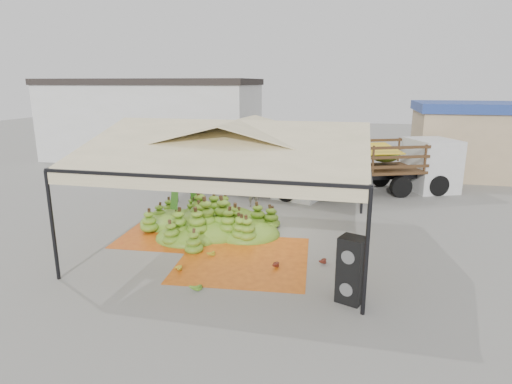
% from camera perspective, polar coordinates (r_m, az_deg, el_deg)
% --- Properties ---
extents(ground, '(90.00, 90.00, 0.00)m').
position_cam_1_polar(ground, '(14.56, -2.12, -6.35)').
color(ground, slate).
rests_on(ground, ground).
extents(canopy_tent, '(8.10, 8.10, 4.00)m').
position_cam_1_polar(canopy_tent, '(13.75, -2.25, 6.62)').
color(canopy_tent, black).
rests_on(canopy_tent, ground).
extents(building_white, '(14.30, 6.30, 5.40)m').
position_cam_1_polar(building_white, '(30.46, -13.64, 9.39)').
color(building_white, silver).
rests_on(building_white, ground).
extents(building_tan, '(6.30, 5.30, 4.10)m').
position_cam_1_polar(building_tan, '(27.07, 26.87, 6.31)').
color(building_tan, tan).
rests_on(building_tan, ground).
extents(tarp_left, '(4.01, 3.84, 0.01)m').
position_cam_1_polar(tarp_left, '(15.41, -10.06, -5.36)').
color(tarp_left, '#C55D12').
rests_on(tarp_left, ground).
extents(tarp_right, '(4.12, 4.29, 0.01)m').
position_cam_1_polar(tarp_right, '(13.04, -1.59, -8.87)').
color(tarp_right, orange).
rests_on(tarp_right, ground).
extents(banana_heap, '(6.76, 6.08, 1.22)m').
position_cam_1_polar(banana_heap, '(15.44, -6.23, -2.82)').
color(banana_heap, '#487718').
rests_on(banana_heap, ground).
extents(hand_yellow_a, '(0.54, 0.49, 0.21)m').
position_cam_1_polar(hand_yellow_a, '(13.35, -6.22, -7.93)').
color(hand_yellow_a, gold).
rests_on(hand_yellow_a, ground).
extents(hand_yellow_b, '(0.60, 0.59, 0.21)m').
position_cam_1_polar(hand_yellow_b, '(12.41, -10.68, -9.88)').
color(hand_yellow_b, '#AE9A22').
rests_on(hand_yellow_b, ground).
extents(hand_red_a, '(0.55, 0.48, 0.23)m').
position_cam_1_polar(hand_red_a, '(12.86, 8.49, -8.86)').
color(hand_red_a, '#571813').
rests_on(hand_red_a, ground).
extents(hand_red_b, '(0.54, 0.46, 0.23)m').
position_cam_1_polar(hand_red_b, '(12.48, 2.18, -9.45)').
color(hand_red_b, '#582214').
rests_on(hand_red_b, ground).
extents(hand_green, '(0.64, 0.62, 0.23)m').
position_cam_1_polar(hand_green, '(11.35, -8.16, -12.12)').
color(hand_green, '#357718').
rests_on(hand_green, ground).
extents(hanging_bunches, '(3.24, 0.24, 0.20)m').
position_cam_1_polar(hanging_bunches, '(13.07, 6.65, 3.11)').
color(hanging_bunches, '#537E1A').
rests_on(hanging_bunches, ground).
extents(speaker_stack, '(0.75, 0.70, 1.64)m').
position_cam_1_polar(speaker_stack, '(10.61, 12.62, -10.09)').
color(speaker_stack, black).
rests_on(speaker_stack, ground).
extents(banana_leaves, '(0.96, 1.36, 3.70)m').
position_cam_1_polar(banana_leaves, '(16.44, -9.77, -4.10)').
color(banana_leaves, '#2C7A20').
rests_on(banana_leaves, ground).
extents(vendor, '(0.66, 0.56, 1.53)m').
position_cam_1_polar(vendor, '(18.16, -0.40, 0.41)').
color(vendor, gray).
rests_on(vendor, ground).
extents(truck_left, '(7.80, 4.71, 2.53)m').
position_cam_1_polar(truck_left, '(20.86, 0.25, 4.47)').
color(truck_left, '#462D17').
rests_on(truck_left, ground).
extents(truck_right, '(7.70, 5.09, 2.51)m').
position_cam_1_polar(truck_right, '(21.41, 16.91, 4.06)').
color(truck_right, '#493218').
rests_on(truck_right, ground).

